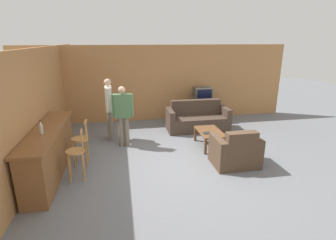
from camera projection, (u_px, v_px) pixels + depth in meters
name	position (u px, v px, depth m)	size (l,w,h in m)	color
ground_plane	(180.00, 165.00, 6.05)	(24.00, 24.00, 0.00)	slate
wall_back	(157.00, 83.00, 9.14)	(9.40, 0.08, 2.60)	#B27A47
wall_left	(43.00, 102.00, 6.39)	(0.08, 8.70, 2.60)	#B27A47
bar_counter	(50.00, 151.00, 5.54)	(0.55, 2.81, 1.02)	brown
bar_chair_near	(76.00, 155.00, 5.30)	(0.42, 0.42, 1.04)	#B77F42
bar_chair_mid	(81.00, 142.00, 5.95)	(0.38, 0.38, 1.04)	#B77F42
couch_far	(197.00, 119.00, 8.35)	(1.94, 0.82, 0.91)	#423328
armchair_near	(236.00, 152.00, 5.95)	(1.01, 0.78, 0.89)	#4C3828
coffee_table	(210.00, 133.00, 6.99)	(0.61, 1.00, 0.44)	brown
tv_unit	(202.00, 111.00, 9.31)	(1.18, 0.52, 0.65)	black
tv	(202.00, 95.00, 9.14)	(0.58, 0.46, 0.52)	#4C4C4C
bottle	(41.00, 128.00, 5.06)	(0.06, 0.06, 0.27)	silver
book_on_table	(208.00, 133.00, 6.81)	(0.23, 0.17, 0.02)	black
person_by_window	(109.00, 106.00, 7.29)	(0.20, 0.58, 1.76)	#756B5B
person_by_counter	(123.00, 113.00, 6.88)	(0.56, 0.21, 1.63)	#756B5B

